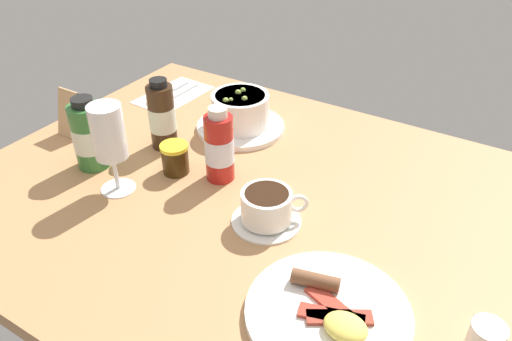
{
  "coord_description": "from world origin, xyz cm",
  "views": [
    {
      "loc": [
        -39.53,
        63.65,
        56.63
      ],
      "look_at": [
        -0.01,
        0.02,
        6.04
      ],
      "focal_mm": 35.7,
      "sensor_mm": 36.0,
      "label": 1
    }
  ],
  "objects_px": {
    "jam_jar": "(175,158)",
    "breakfast_plate": "(329,313)",
    "sauce_bottle_red": "(219,147)",
    "cutlery_setting": "(172,95)",
    "porridge_bowl": "(240,113)",
    "wine_glass": "(109,136)",
    "coffee_cup": "(267,208)",
    "sauce_bottle_brown": "(162,116)",
    "creamer_jug": "(485,338)",
    "sauce_bottle_green": "(89,136)",
    "menu_card": "(73,112)"
  },
  "relations": [
    {
      "from": "porridge_bowl",
      "to": "menu_card",
      "type": "bearing_deg",
      "value": 33.85
    },
    {
      "from": "cutlery_setting",
      "to": "breakfast_plate",
      "type": "relative_size",
      "value": 0.85
    },
    {
      "from": "creamer_jug",
      "to": "breakfast_plate",
      "type": "relative_size",
      "value": 0.23
    },
    {
      "from": "coffee_cup",
      "to": "sauce_bottle_red",
      "type": "height_order",
      "value": "sauce_bottle_red"
    },
    {
      "from": "wine_glass",
      "to": "sauce_bottle_red",
      "type": "relative_size",
      "value": 1.15
    },
    {
      "from": "creamer_jug",
      "to": "sauce_bottle_green",
      "type": "xyz_separation_m",
      "value": [
        0.76,
        -0.05,
        0.04
      ]
    },
    {
      "from": "creamer_jug",
      "to": "jam_jar",
      "type": "height_order",
      "value": "jam_jar"
    },
    {
      "from": "sauce_bottle_brown",
      "to": "sauce_bottle_red",
      "type": "height_order",
      "value": "sauce_bottle_brown"
    },
    {
      "from": "sauce_bottle_brown",
      "to": "menu_card",
      "type": "xyz_separation_m",
      "value": [
        0.21,
        0.06,
        -0.02
      ]
    },
    {
      "from": "porridge_bowl",
      "to": "wine_glass",
      "type": "xyz_separation_m",
      "value": [
        0.07,
        0.31,
        0.07
      ]
    },
    {
      "from": "sauce_bottle_green",
      "to": "sauce_bottle_brown",
      "type": "relative_size",
      "value": 0.97
    },
    {
      "from": "wine_glass",
      "to": "breakfast_plate",
      "type": "relative_size",
      "value": 0.75
    },
    {
      "from": "porridge_bowl",
      "to": "jam_jar",
      "type": "bearing_deg",
      "value": 85.9
    },
    {
      "from": "wine_glass",
      "to": "sauce_bottle_brown",
      "type": "distance_m",
      "value": 0.18
    },
    {
      "from": "creamer_jug",
      "to": "sauce_bottle_brown",
      "type": "distance_m",
      "value": 0.71
    },
    {
      "from": "jam_jar",
      "to": "breakfast_plate",
      "type": "height_order",
      "value": "jam_jar"
    },
    {
      "from": "creamer_jug",
      "to": "wine_glass",
      "type": "relative_size",
      "value": 0.31
    },
    {
      "from": "sauce_bottle_red",
      "to": "cutlery_setting",
      "type": "bearing_deg",
      "value": -36.48
    },
    {
      "from": "menu_card",
      "to": "breakfast_plate",
      "type": "bearing_deg",
      "value": 165.86
    },
    {
      "from": "cutlery_setting",
      "to": "creamer_jug",
      "type": "xyz_separation_m",
      "value": [
        -0.83,
        0.38,
        0.02
      ]
    },
    {
      "from": "menu_card",
      "to": "sauce_bottle_green",
      "type": "bearing_deg",
      "value": 151.23
    },
    {
      "from": "breakfast_plate",
      "to": "coffee_cup",
      "type": "bearing_deg",
      "value": -36.39
    },
    {
      "from": "porridge_bowl",
      "to": "coffee_cup",
      "type": "xyz_separation_m",
      "value": [
        -0.22,
        0.25,
        -0.01
      ]
    },
    {
      "from": "porridge_bowl",
      "to": "breakfast_plate",
      "type": "distance_m",
      "value": 0.55
    },
    {
      "from": "cutlery_setting",
      "to": "sauce_bottle_brown",
      "type": "height_order",
      "value": "sauce_bottle_brown"
    },
    {
      "from": "creamer_jug",
      "to": "sauce_bottle_red",
      "type": "relative_size",
      "value": 0.36
    },
    {
      "from": "jam_jar",
      "to": "breakfast_plate",
      "type": "relative_size",
      "value": 0.26
    },
    {
      "from": "cutlery_setting",
      "to": "wine_glass",
      "type": "distance_m",
      "value": 0.42
    },
    {
      "from": "cutlery_setting",
      "to": "sauce_bottle_brown",
      "type": "xyz_separation_m",
      "value": [
        -0.14,
        0.2,
        0.07
      ]
    },
    {
      "from": "wine_glass",
      "to": "jam_jar",
      "type": "xyz_separation_m",
      "value": [
        -0.06,
        -0.1,
        -0.08
      ]
    },
    {
      "from": "coffee_cup",
      "to": "creamer_jug",
      "type": "xyz_separation_m",
      "value": [
        -0.37,
        0.08,
        -0.01
      ]
    },
    {
      "from": "creamer_jug",
      "to": "sauce_bottle_red",
      "type": "xyz_separation_m",
      "value": [
        0.52,
        -0.15,
        0.04
      ]
    },
    {
      "from": "wine_glass",
      "to": "sauce_bottle_red",
      "type": "distance_m",
      "value": 0.2
    },
    {
      "from": "coffee_cup",
      "to": "breakfast_plate",
      "type": "xyz_separation_m",
      "value": [
        -0.18,
        0.13,
        -0.02
      ]
    },
    {
      "from": "creamer_jug",
      "to": "cutlery_setting",
      "type": "bearing_deg",
      "value": -24.42
    },
    {
      "from": "creamer_jug",
      "to": "sauce_bottle_green",
      "type": "bearing_deg",
      "value": -3.53
    },
    {
      "from": "porridge_bowl",
      "to": "cutlery_setting",
      "type": "bearing_deg",
      "value": -12.37
    },
    {
      "from": "porridge_bowl",
      "to": "menu_card",
      "type": "xyz_separation_m",
      "value": [
        0.3,
        0.2,
        0.01
      ]
    },
    {
      "from": "coffee_cup",
      "to": "sauce_bottle_green",
      "type": "bearing_deg",
      "value": 4.27
    },
    {
      "from": "cutlery_setting",
      "to": "jam_jar",
      "type": "xyz_separation_m",
      "value": [
        -0.23,
        0.26,
        0.03
      ]
    },
    {
      "from": "sauce_bottle_brown",
      "to": "porridge_bowl",
      "type": "bearing_deg",
      "value": -124.45
    },
    {
      "from": "cutlery_setting",
      "to": "creamer_jug",
      "type": "relative_size",
      "value": 3.61
    },
    {
      "from": "jam_jar",
      "to": "porridge_bowl",
      "type": "bearing_deg",
      "value": -94.1
    },
    {
      "from": "sauce_bottle_green",
      "to": "sauce_bottle_red",
      "type": "bearing_deg",
      "value": -157.83
    },
    {
      "from": "jam_jar",
      "to": "sauce_bottle_red",
      "type": "bearing_deg",
      "value": -160.76
    },
    {
      "from": "sauce_bottle_brown",
      "to": "sauce_bottle_red",
      "type": "bearing_deg",
      "value": 168.26
    },
    {
      "from": "jam_jar",
      "to": "breakfast_plate",
      "type": "distance_m",
      "value": 0.45
    },
    {
      "from": "wine_glass",
      "to": "sauce_bottle_green",
      "type": "height_order",
      "value": "wine_glass"
    },
    {
      "from": "menu_card",
      "to": "sauce_bottle_red",
      "type": "bearing_deg",
      "value": -176.23
    },
    {
      "from": "coffee_cup",
      "to": "sauce_bottle_brown",
      "type": "xyz_separation_m",
      "value": [
        0.32,
        -0.1,
        0.04
      ]
    }
  ]
}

